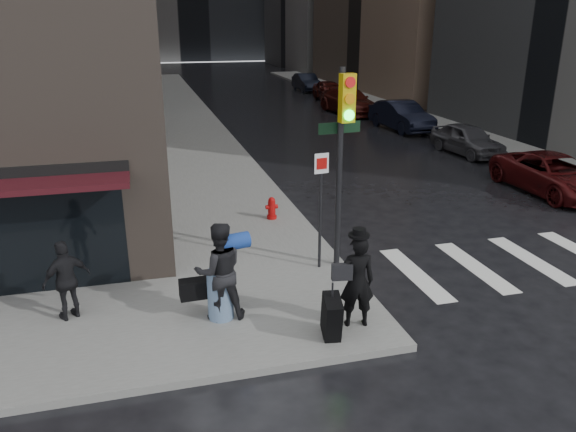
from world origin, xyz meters
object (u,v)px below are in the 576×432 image
parked_car_0 (554,174)px  parked_car_4 (329,91)px  traffic_light (341,143)px  parked_car_1 (467,139)px  parked_car_3 (349,101)px  fire_hydrant (272,209)px  man_greycoat (67,280)px  man_overcoat (352,287)px  parked_car_2 (401,116)px  parked_car_5 (307,82)px  man_jeans (219,271)px

parked_car_0 → parked_car_4: parked_car_4 is taller
traffic_light → parked_car_1: size_ratio=1.16×
traffic_light → parked_car_3: size_ratio=0.86×
parked_car_1 → parked_car_4: (-0.28, 18.03, 0.05)m
fire_hydrant → traffic_light: bearing=-78.8°
man_greycoat → parked_car_3: 27.34m
man_overcoat → man_greycoat: man_overcoat is taller
parked_car_2 → parked_car_1: bearing=-92.0°
man_overcoat → parked_car_3: bearing=-102.0°
parked_car_2 → parked_car_4: (0.02, 12.02, -0.05)m
man_greycoat → parked_car_2: bearing=-161.1°
parked_car_0 → parked_car_1: 6.02m
traffic_light → parked_car_5: 35.57m
man_greycoat → parked_car_1: man_greycoat is taller
fire_hydrant → man_greycoat: bearing=-138.1°
parked_car_3 → parked_car_4: 6.06m
parked_car_0 → parked_car_5: 30.06m
fire_hydrant → parked_car_3: bearing=63.0°
man_jeans → parked_car_0: size_ratio=0.41×
parked_car_3 → parked_car_4: parked_car_3 is taller
man_overcoat → traffic_light: 3.52m
parked_car_0 → fire_hydrant: bearing=-177.9°
parked_car_2 → man_greycoat: bearing=-136.7°
parked_car_2 → parked_car_4: 12.02m
parked_car_5 → fire_hydrant: bearing=-108.5°
parked_car_1 → parked_car_5: (-0.20, 24.04, 0.03)m
man_jeans → parked_car_0: 13.70m
fire_hydrant → parked_car_0: size_ratio=0.14×
man_overcoat → fire_hydrant: 6.41m
man_greycoat → parked_car_2: size_ratio=0.35×
traffic_light → parked_car_1: traffic_light is taller
parked_car_3 → traffic_light: bearing=-117.1°
parked_car_1 → parked_car_0: bearing=-98.7°
parked_car_2 → parked_car_5: 18.03m
man_greycoat → parked_car_0: (15.23, 5.09, -0.29)m
parked_car_2 → parked_car_4: parked_car_2 is taller
man_overcoat → traffic_light: (0.71, 2.72, 2.12)m
fire_hydrant → parked_car_1: (10.45, 6.48, 0.23)m
fire_hydrant → parked_car_0: parked_car_0 is taller
man_overcoat → parked_car_3: 26.61m
parked_car_4 → man_greycoat: bearing=-115.6°
fire_hydrant → parked_car_1: parked_car_1 is taller
man_jeans → parked_car_5: size_ratio=0.47×
man_jeans → parked_car_4: size_ratio=0.47×
man_overcoat → parked_car_1: bearing=-120.3°
man_greycoat → fire_hydrant: size_ratio=2.47×
parked_car_0 → parked_car_4: 24.04m
traffic_light → fire_hydrant: size_ratio=7.01×
parked_car_1 → parked_car_3: parked_car_3 is taller
parked_car_0 → parked_car_5: (0.18, 30.05, 0.03)m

